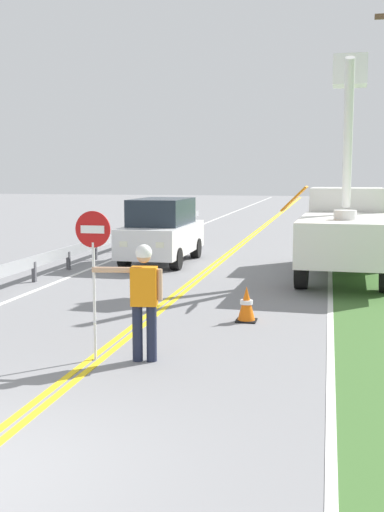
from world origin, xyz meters
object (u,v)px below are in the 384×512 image
(utility_bucket_truck, at_px, (345,225))
(traffic_cone_lead, at_px, (246,305))
(flagger_worker, at_px, (143,295))
(stop_sign_paddle, at_px, (93,252))
(oncoming_suv_nearest, at_px, (162,230))

(utility_bucket_truck, bearing_deg, traffic_cone_lead, -107.61)
(flagger_worker, bearing_deg, utility_bucket_truck, 70.89)
(stop_sign_paddle, bearing_deg, utility_bucket_truck, 67.06)
(stop_sign_paddle, height_order, utility_bucket_truck, utility_bucket_truck)
(traffic_cone_lead, bearing_deg, flagger_worker, -112.20)
(flagger_worker, xyz_separation_m, oncoming_suv_nearest, (-2.55, 10.62, 0.01))
(flagger_worker, height_order, utility_bucket_truck, utility_bucket_truck)
(traffic_cone_lead, bearing_deg, stop_sign_paddle, -122.63)
(oncoming_suv_nearest, bearing_deg, traffic_cone_lead, -63.78)
(traffic_cone_lead, bearing_deg, oncoming_suv_nearest, 116.22)
(flagger_worker, xyz_separation_m, utility_bucket_truck, (3.23, 9.31, 0.39))
(flagger_worker, relative_size, stop_sign_paddle, 0.78)
(flagger_worker, distance_m, oncoming_suv_nearest, 10.92)
(stop_sign_paddle, distance_m, traffic_cone_lead, 3.91)
(flagger_worker, bearing_deg, traffic_cone_lead, 67.80)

